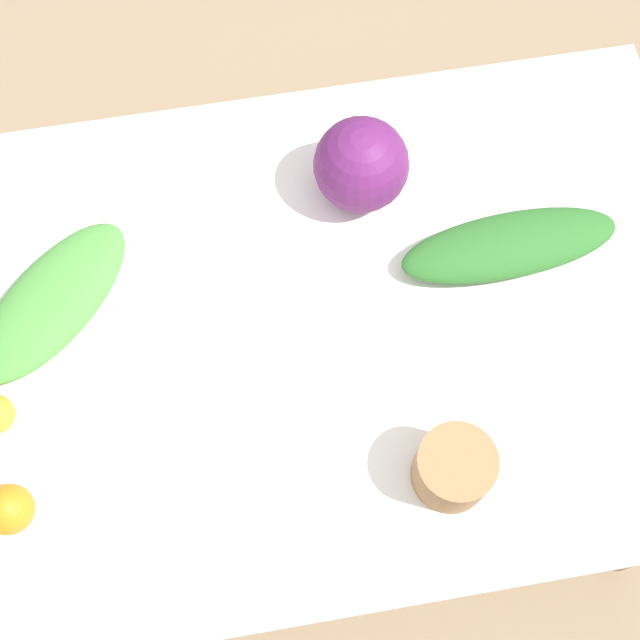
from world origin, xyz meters
TOP-DOWN VIEW (x-y plane):
  - ground_plane at (0.00, 0.00)m, footprint 8.00×8.00m
  - dining_table at (0.00, 0.00)m, footprint 1.44×0.98m
  - cabbage_purple at (-0.12, -0.25)m, footprint 0.17×0.17m
  - paper_bag at (-0.17, 0.30)m, footprint 0.13×0.13m
  - greens_bunch_beet_tops at (0.45, -0.11)m, footprint 0.36×0.36m
  - greens_bunch_dandelion at (-0.36, -0.08)m, footprint 0.40×0.15m
  - orange_1 at (0.54, 0.24)m, footprint 0.08×0.08m

SIDE VIEW (x-z plane):
  - ground_plane at x=0.00m, z-range 0.00..0.00m
  - dining_table at x=0.00m, z-range 0.29..1.07m
  - greens_bunch_beet_tops at x=0.45m, z-range 0.77..0.84m
  - greens_bunch_dandelion at x=-0.36m, z-range 0.77..0.84m
  - orange_1 at x=0.54m, z-range 0.77..0.86m
  - paper_bag at x=-0.17m, z-range 0.77..0.88m
  - cabbage_purple at x=-0.12m, z-range 0.77..0.95m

